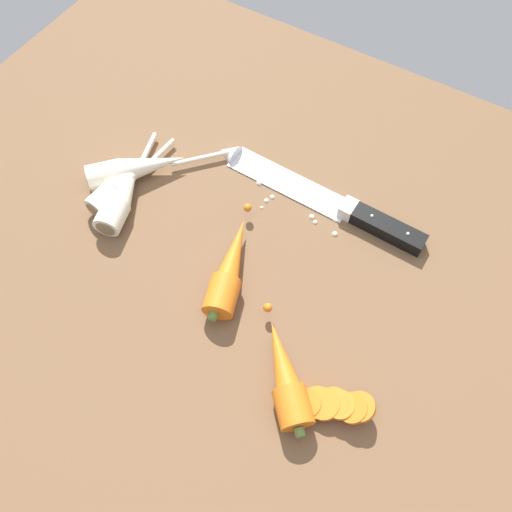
% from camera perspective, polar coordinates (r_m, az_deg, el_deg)
% --- Properties ---
extents(ground_plane, '(1.20, 0.90, 0.04)m').
position_cam_1_polar(ground_plane, '(0.76, 0.77, -0.17)').
color(ground_plane, brown).
extents(chefs_knife, '(0.35, 0.05, 0.04)m').
position_cam_1_polar(chefs_knife, '(0.80, 6.24, 6.78)').
color(chefs_knife, silver).
rests_on(chefs_knife, ground_plane).
extents(whole_carrot, '(0.08, 0.18, 0.04)m').
position_cam_1_polar(whole_carrot, '(0.71, -2.86, -1.37)').
color(whole_carrot, orange).
rests_on(whole_carrot, ground_plane).
extents(whole_carrot_second, '(0.13, 0.13, 0.04)m').
position_cam_1_polar(whole_carrot_second, '(0.65, 3.21, -12.94)').
color(whole_carrot_second, orange).
rests_on(whole_carrot_second, ground_plane).
extents(parsnip_front, '(0.08, 0.19, 0.04)m').
position_cam_1_polar(parsnip_front, '(0.80, -14.34, 6.51)').
color(parsnip_front, silver).
rests_on(parsnip_front, ground_plane).
extents(parsnip_mid_left, '(0.05, 0.18, 0.04)m').
position_cam_1_polar(parsnip_mid_left, '(0.81, -14.48, 7.46)').
color(parsnip_mid_left, silver).
rests_on(parsnip_mid_left, ground_plane).
extents(parsnip_mid_right, '(0.17, 0.18, 0.04)m').
position_cam_1_polar(parsnip_mid_right, '(0.83, -12.85, 9.30)').
color(parsnip_mid_right, silver).
rests_on(parsnip_mid_right, ground_plane).
extents(carrot_slice_stack, '(0.11, 0.07, 0.04)m').
position_cam_1_polar(carrot_slice_stack, '(0.66, 7.43, -15.73)').
color(carrot_slice_stack, orange).
rests_on(carrot_slice_stack, ground_plane).
extents(mince_crumbs, '(0.17, 0.07, 0.01)m').
position_cam_1_polar(mince_crumbs, '(0.79, 4.90, 6.05)').
color(mince_crumbs, silver).
rests_on(mince_crumbs, ground_plane).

